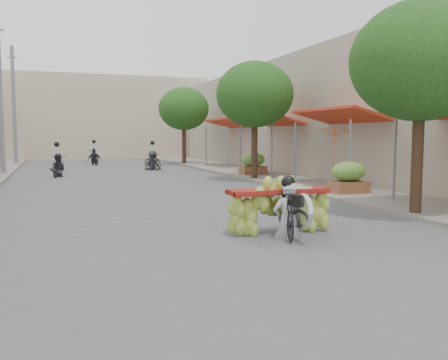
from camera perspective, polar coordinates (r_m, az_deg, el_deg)
ground at (r=6.41m, az=9.31°, el=-13.10°), size 120.00×120.00×0.00m
sidewalk_right at (r=22.70m, az=6.35°, el=0.43°), size 4.00×60.00×0.12m
shophouse_row_right at (r=24.44m, az=18.15°, el=7.45°), size 9.77×40.00×6.00m
far_building at (r=43.42m, az=-15.99°, el=7.17°), size 20.00×6.00×7.00m
utility_pole_far at (r=26.48m, az=-25.34°, el=9.25°), size 0.60×0.24×8.00m
utility_pole_back at (r=35.43m, az=-23.95°, el=8.21°), size 0.60×0.24×8.00m
street_tree_near at (r=12.64m, az=22.61°, el=13.01°), size 3.40×3.40×5.25m
street_tree_mid at (r=21.11m, az=3.71°, el=10.20°), size 3.40×3.40×5.25m
street_tree_far at (r=32.45m, az=-4.87°, el=8.52°), size 3.40×3.40×5.25m
produce_crate_mid at (r=16.21m, az=14.77°, el=0.61°), size 1.20×0.88×1.16m
produce_crate_far at (r=23.23m, az=3.51°, el=2.18°), size 1.20×0.88×1.16m
banana_motorbike at (r=9.61m, az=7.12°, el=-2.58°), size 2.20×1.84×2.07m
market_umbrella at (r=16.77m, az=13.24°, el=6.49°), size 1.84×1.84×1.56m
pedestrian at (r=23.14m, az=2.90°, el=2.66°), size 0.91×0.78×1.58m
bg_motorbike_a at (r=24.40m, az=-19.42°, el=2.08°), size 1.01×1.83×1.95m
bg_motorbike_b at (r=27.66m, az=-8.60°, el=2.91°), size 1.18×1.82×1.95m
bg_motorbike_c at (r=33.44m, az=-15.35°, el=3.09°), size 1.03×1.85×1.95m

